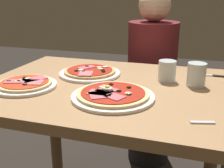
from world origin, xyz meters
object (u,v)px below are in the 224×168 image
object	(u,v)px
fork	(212,123)
knife	(214,76)
pizza_across_left	(25,84)
dining_table	(108,113)
pizza_foreground	(113,95)
diner_person	(151,85)
water_glass_near	(196,76)
water_glass_far	(167,72)
pizza_across_right	(90,72)

from	to	relation	value
fork	knife	xyz separation A→B (m)	(0.02, 0.52, 0.00)
pizza_across_left	knife	bearing A→B (deg)	27.94
dining_table	pizza_foreground	world-z (taller)	pizza_foreground
dining_table	pizza_across_left	world-z (taller)	pizza_across_left
fork	diner_person	xyz separation A→B (m)	(-0.34, 0.94, -0.22)
pizza_foreground	water_glass_near	size ratio (longest dim) A/B	3.15
pizza_foreground	pizza_across_left	bearing A→B (deg)	178.46
water_glass_near	water_glass_far	world-z (taller)	water_glass_near
fork	pizza_across_left	bearing A→B (deg)	170.71
pizza_across_right	pizza_across_left	bearing A→B (deg)	-126.84
pizza_foreground	water_glass_far	xyz separation A→B (m)	(0.17, 0.28, 0.03)
fork	knife	distance (m)	0.52
fork	water_glass_near	bearing A→B (deg)	99.33
pizza_across_right	fork	world-z (taller)	pizza_across_right
knife	diner_person	size ratio (longest dim) A/B	0.17
pizza_across_right	knife	xyz separation A→B (m)	(0.57, 0.15, -0.01)
pizza_across_left	pizza_across_right	distance (m)	0.32
water_glass_far	diner_person	xyz separation A→B (m)	(-0.16, 0.56, -0.26)
pizza_foreground	fork	world-z (taller)	pizza_foreground
pizza_foreground	pizza_across_left	world-z (taller)	pizza_foreground
water_glass_near	diner_person	distance (m)	0.71
pizza_across_left	water_glass_near	bearing A→B (deg)	18.59
water_glass_far	diner_person	size ratio (longest dim) A/B	0.08
pizza_across_left	knife	world-z (taller)	pizza_across_left
pizza_across_left	pizza_across_right	size ratio (longest dim) A/B	0.90
pizza_foreground	water_glass_far	world-z (taller)	water_glass_far
fork	water_glass_far	bearing A→B (deg)	115.37
dining_table	pizza_across_right	xyz separation A→B (m)	(-0.13, 0.12, 0.14)
water_glass_near	fork	bearing A→B (deg)	-80.67
water_glass_far	pizza_foreground	bearing A→B (deg)	-121.33
dining_table	fork	distance (m)	0.51
pizza_across_left	pizza_across_right	bearing A→B (deg)	53.16
dining_table	knife	size ratio (longest dim) A/B	5.54
pizza_foreground	fork	size ratio (longest dim) A/B	2.02
water_glass_far	knife	size ratio (longest dim) A/B	0.47
pizza_across_right	fork	distance (m)	0.66
dining_table	pizza_across_right	size ratio (longest dim) A/B	3.68
dining_table	water_glass_far	distance (m)	0.32
pizza_across_left	fork	xyz separation A→B (m)	(0.74, -0.12, -0.01)
pizza_foreground	pizza_across_left	xyz separation A→B (m)	(-0.39, 0.01, -0.00)
knife	water_glass_far	bearing A→B (deg)	-146.09
dining_table	pizza_across_right	bearing A→B (deg)	137.97
dining_table	diner_person	size ratio (longest dim) A/B	0.92
pizza_across_right	water_glass_far	bearing A→B (deg)	1.87
pizza_foreground	knife	xyz separation A→B (m)	(0.37, 0.41, -0.01)
dining_table	water_glass_far	bearing A→B (deg)	29.60
pizza_across_right	water_glass_far	distance (m)	0.37
pizza_across_left	pizza_across_right	world-z (taller)	same
water_glass_near	knife	distance (m)	0.20
dining_table	water_glass_near	distance (m)	0.41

